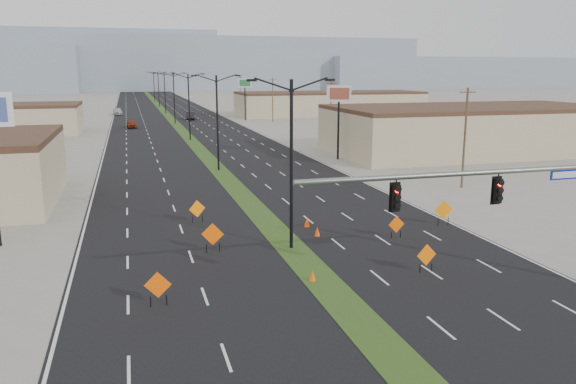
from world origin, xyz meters
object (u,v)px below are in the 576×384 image
object	(u,v)px
streetlight_5	(159,88)
construction_sign_5	(444,211)
car_far	(118,112)
pole_sign_east_near	(339,100)
streetlight_2	(189,104)
streetlight_0	(291,159)
streetlight_3	(174,96)
construction_sign_2	(197,210)
construction_sign_4	(427,256)
signal_mast	(532,198)
construction_sign_0	(158,286)
car_left	(131,124)
streetlight_1	(217,120)
streetlight_6	(154,86)
cone_1	(317,231)
cone_0	(312,276)
cone_3	(197,204)
car_mid	(190,116)
streetlight_4	(165,91)
cone_2	(307,222)
pole_sign_east_far	(245,86)
construction_sign_1	(213,235)
construction_sign_3	(396,225)

from	to	relation	value
streetlight_5	construction_sign_5	xyz separation A→B (m)	(11.50, -137.99, -4.36)
car_far	pole_sign_east_near	world-z (taller)	pole_sign_east_near
streetlight_2	car_far	world-z (taller)	streetlight_2
streetlight_0	streetlight_3	world-z (taller)	same
streetlight_5	construction_sign_2	size ratio (longest dim) A/B	6.15
streetlight_5	construction_sign_4	size ratio (longest dim) A/B	6.41
signal_mast	construction_sign_0	world-z (taller)	signal_mast
car_left	construction_sign_0	distance (m)	83.91
streetlight_1	streetlight_6	world-z (taller)	same
construction_sign_0	cone_1	world-z (taller)	construction_sign_0
cone_0	streetlight_2	bearing A→B (deg)	89.56
construction_sign_2	cone_3	distance (m)	4.66
car_mid	cone_3	xyz separation A→B (m)	(-8.21, -80.86, -0.54)
pole_sign_east_near	streetlight_4	bearing A→B (deg)	123.19
streetlight_2	cone_2	world-z (taller)	streetlight_2
car_mid	construction_sign_4	size ratio (longest dim) A/B	3.17
cone_2	pole_sign_east_near	bearing A→B (deg)	65.24
construction_sign_0	car_mid	bearing A→B (deg)	91.07
construction_sign_5	pole_sign_east_near	bearing A→B (deg)	88.12
streetlight_5	car_left	distance (m)	63.33
streetlight_2	cone_1	bearing A→B (deg)	-87.54
construction_sign_2	construction_sign_5	world-z (taller)	construction_sign_5
cone_0	car_far	bearing A→B (deg)	95.37
car_left	streetlight_3	bearing A→B (deg)	32.26
construction_sign_4	pole_sign_east_far	bearing A→B (deg)	78.28
streetlight_3	car_left	bearing A→B (deg)	-142.34
streetlight_0	cone_3	xyz separation A→B (m)	(-4.20, 11.92, -5.15)
pole_sign_east_near	pole_sign_east_far	xyz separation A→B (m)	(0.14, 56.22, 0.06)
construction_sign_1	construction_sign_4	world-z (taller)	construction_sign_1
car_mid	construction_sign_2	xyz separation A→B (m)	(-8.74, -85.43, 0.14)
streetlight_3	construction_sign_1	distance (m)	83.69
signal_mast	construction_sign_5	distance (m)	12.92
pole_sign_east_far	streetlight_2	bearing A→B (deg)	-92.98
streetlight_3	cone_1	size ratio (longest dim) A/B	16.19
cone_1	streetlight_0	bearing A→B (deg)	-139.58
pole_sign_east_far	car_far	bearing A→B (deg)	161.41
construction_sign_0	cone_0	size ratio (longest dim) A/B	2.65
streetlight_6	construction_sign_2	world-z (taller)	streetlight_6
cone_0	pole_sign_east_far	world-z (taller)	pole_sign_east_far
streetlight_2	construction_sign_3	size ratio (longest dim) A/B	6.89
construction_sign_5	pole_sign_east_far	size ratio (longest dim) A/B	0.20
construction_sign_3	construction_sign_5	bearing A→B (deg)	20.40
streetlight_2	construction_sign_4	distance (m)	62.35
cone_3	streetlight_0	bearing A→B (deg)	-70.59
streetlight_1	construction_sign_2	world-z (taller)	streetlight_1
car_mid	construction_sign_1	distance (m)	92.63
car_far	cone_1	size ratio (longest dim) A/B	8.66
construction_sign_2	cone_1	world-z (taller)	construction_sign_2
cone_3	streetlight_5	bearing A→B (deg)	88.12
streetlight_4	streetlight_0	bearing A→B (deg)	-90.00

